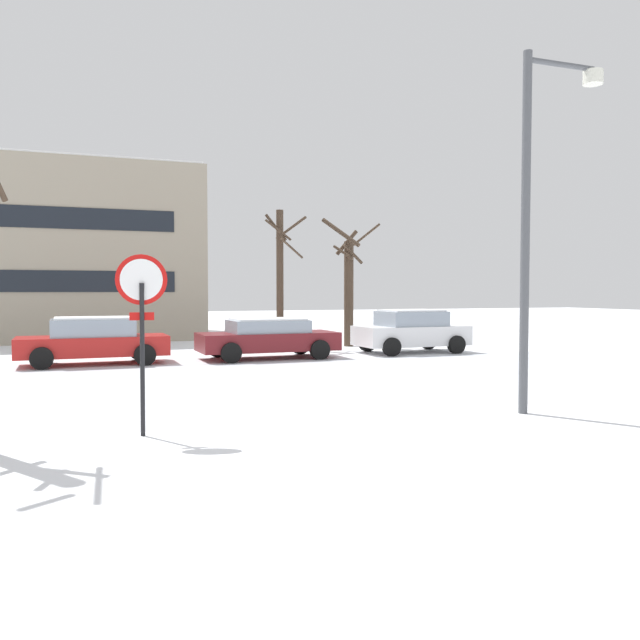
{
  "coord_description": "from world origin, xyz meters",
  "views": [
    {
      "loc": [
        -2.43,
        -11.35,
        2.2
      ],
      "look_at": [
        3.72,
        5.47,
        1.4
      ],
      "focal_mm": 36.25,
      "sensor_mm": 36.0,
      "label": 1
    }
  ],
  "objects_px": {
    "stop_sign": "(142,309)",
    "parked_car_red": "(93,340)",
    "parked_car_maroon": "(268,337)",
    "parked_car_white": "(411,331)",
    "street_lamp": "(538,198)"
  },
  "relations": [
    {
      "from": "parked_car_white",
      "to": "parked_car_red",
      "type": "bearing_deg",
      "value": -179.56
    },
    {
      "from": "parked_car_maroon",
      "to": "parked_car_white",
      "type": "xyz_separation_m",
      "value": [
        5.39,
        0.23,
        0.09
      ]
    },
    {
      "from": "parked_car_white",
      "to": "stop_sign",
      "type": "bearing_deg",
      "value": -133.97
    },
    {
      "from": "stop_sign",
      "to": "parked_car_white",
      "type": "distance_m",
      "value": 14.76
    },
    {
      "from": "parked_car_red",
      "to": "parked_car_white",
      "type": "distance_m",
      "value": 10.79
    },
    {
      "from": "street_lamp",
      "to": "parked_car_maroon",
      "type": "bearing_deg",
      "value": 100.76
    },
    {
      "from": "stop_sign",
      "to": "parked_car_red",
      "type": "relative_size",
      "value": 0.63
    },
    {
      "from": "parked_car_white",
      "to": "parked_car_maroon",
      "type": "bearing_deg",
      "value": -177.55
    },
    {
      "from": "stop_sign",
      "to": "parked_car_white",
      "type": "relative_size",
      "value": 0.69
    },
    {
      "from": "parked_car_maroon",
      "to": "parked_car_white",
      "type": "distance_m",
      "value": 5.4
    },
    {
      "from": "stop_sign",
      "to": "parked_car_white",
      "type": "bearing_deg",
      "value": 46.03
    },
    {
      "from": "stop_sign",
      "to": "parked_car_maroon",
      "type": "xyz_separation_m",
      "value": [
        4.82,
        10.36,
        -1.24
      ]
    },
    {
      "from": "parked_car_red",
      "to": "parked_car_maroon",
      "type": "distance_m",
      "value": 5.4
    },
    {
      "from": "stop_sign",
      "to": "parked_car_maroon",
      "type": "relative_size",
      "value": 0.61
    },
    {
      "from": "stop_sign",
      "to": "parked_car_white",
      "type": "xyz_separation_m",
      "value": [
        10.22,
        10.59,
        -1.15
      ]
    }
  ]
}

